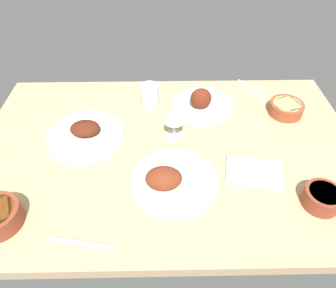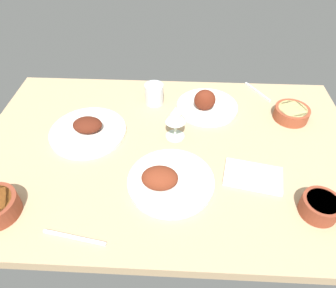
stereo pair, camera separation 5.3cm
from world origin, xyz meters
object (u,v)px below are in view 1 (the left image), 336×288
plate_near_viewer (86,134)px  spoon_loose (251,89)px  plate_center_main (171,180)px  folded_napkin (254,172)px  plate_far_side (202,103)px  wine_glass (174,116)px  water_tumbler (150,95)px  bowl_potatoes (286,108)px  bowl_sauce (322,197)px  fork_loose (82,243)px

plate_near_viewer → spoon_loose: bearing=-155.9°
plate_center_main → spoon_loose: (-37.82, -54.34, -1.67)cm
folded_napkin → plate_far_side: bearing=-69.0°
folded_napkin → spoon_loose: (-9.64, -50.06, -0.20)cm
plate_far_side → spoon_loose: 27.37cm
wine_glass → water_tumbler: (9.60, -21.36, -5.52)cm
spoon_loose → plate_near_viewer: bearing=82.4°
bowl_potatoes → spoon_loose: bowl_potatoes is taller
bowl_sauce → plate_far_side: bearing=-57.6°
plate_center_main → fork_loose: bearing=39.5°
plate_far_side → wine_glass: bearing=55.0°
wine_glass → bowl_sauce: bearing=144.1°
bowl_sauce → spoon_loose: size_ratio=0.68×
plate_near_viewer → bowl_potatoes: bearing=-170.5°
bowl_sauce → water_tumbler: size_ratio=1.27×
plate_far_side → folded_napkin: bearing=111.0°
plate_center_main → fork_loose: 32.19cm
bowl_sauce → wine_glass: size_ratio=0.80×
plate_near_viewer → water_tumbler: size_ratio=3.27×
plate_center_main → bowl_sauce: 46.07cm
fork_loose → bowl_sauce: bearing=19.6°
wine_glass → plate_near_viewer: bearing=-0.3°
spoon_loose → folded_napkin: bearing=137.3°
plate_far_side → wine_glass: 22.76cm
bowl_potatoes → spoon_loose: (10.18, -17.67, -2.24)cm
plate_near_viewer → bowl_sauce: size_ratio=2.58×
plate_far_side → wine_glass: size_ratio=1.81×
wine_glass → bowl_potatoes: bearing=-163.7°
folded_napkin → spoon_loose: 50.98cm
plate_far_side → bowl_sauce: plate_far_side is taller
plate_far_side → bowl_sauce: (-31.16, 49.12, 0.60)cm
bowl_potatoes → wine_glass: wine_glass is taller
plate_far_side → plate_near_viewer: bearing=20.9°
plate_near_viewer → folded_napkin: bearing=162.3°
folded_napkin → water_tumbler: bearing=-48.2°
plate_near_viewer → spoon_loose: 75.86cm
plate_center_main → spoon_loose: bearing=-124.8°
bowl_potatoes → bowl_sauce: bowl_sauce is taller
bowl_sauce → folded_napkin: bearing=-36.4°
bowl_sauce → fork_loose: size_ratio=0.60×
bowl_potatoes → fork_loose: 92.55cm
bowl_sauce → bowl_potatoes: bearing=-93.4°
plate_center_main → fork_loose: size_ratio=1.50×
bowl_potatoes → folded_napkin: (19.82, 32.39, -2.04)cm
plate_near_viewer → wine_glass: size_ratio=2.06×
plate_near_viewer → bowl_potatoes: (-79.41, -13.32, 0.98)cm
fork_loose → water_tumbler: bearing=85.1°
plate_near_viewer → water_tumbler: bearing=-138.1°
plate_center_main → fork_loose: plate_center_main is taller
water_tumbler → folded_napkin: size_ratio=0.47×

